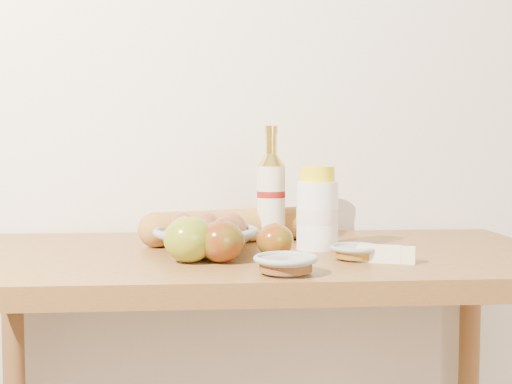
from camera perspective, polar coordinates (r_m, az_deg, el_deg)
back_wall at (r=1.60m, az=-0.96°, el=10.94°), size 3.50×0.02×2.60m
table at (r=1.31m, az=-0.10°, el=-10.63°), size 1.20×0.60×0.90m
bourbon_bottle at (r=1.39m, az=1.35°, el=-0.28°), size 0.07×0.07×0.25m
cream_bottle at (r=1.30m, az=5.47°, el=-1.69°), size 0.10×0.10×0.17m
egg_bowl at (r=1.27m, az=-4.46°, el=-3.94°), size 0.23×0.23×0.07m
baguette at (r=1.39m, az=-1.64°, el=-3.02°), size 0.44×0.21×0.07m
apple_yellowgreen at (r=1.16m, az=-5.98°, el=-4.19°), size 0.11×0.11×0.08m
apple_redgreen_front at (r=1.15m, az=-3.08°, el=-4.40°), size 0.09×0.09×0.08m
apple_redgreen_right at (r=1.20m, az=1.68°, el=-4.33°), size 0.08×0.08×0.06m
sugar_bowl at (r=1.05m, az=2.65°, el=-6.42°), size 0.14×0.14×0.03m
syrup_bowl at (r=1.20m, az=8.83°, el=-5.28°), size 0.12×0.12×0.03m
butter_stick at (r=1.18m, az=11.47°, el=-5.44°), size 0.11×0.06×0.03m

